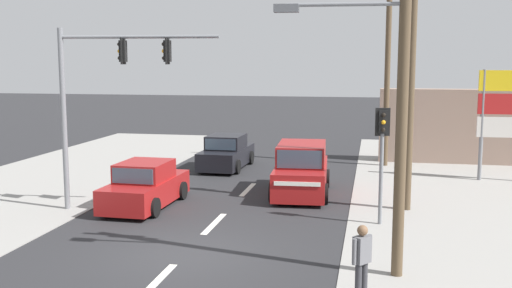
# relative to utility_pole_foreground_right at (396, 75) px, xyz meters

# --- Properties ---
(ground_plane) EXTENTS (140.00, 140.00, 0.00)m
(ground_plane) POSITION_rel_utility_pole_foreground_right_xyz_m (-5.17, 0.55, -4.64)
(ground_plane) COLOR #28282B
(lane_dash_near) EXTENTS (0.20, 2.40, 0.01)m
(lane_dash_near) POSITION_rel_utility_pole_foreground_right_xyz_m (-5.17, -1.45, -4.63)
(lane_dash_near) COLOR silver
(lane_dash_near) RESTS_ON ground
(lane_dash_mid) EXTENTS (0.20, 2.40, 0.01)m
(lane_dash_mid) POSITION_rel_utility_pole_foreground_right_xyz_m (-5.17, 3.55, -4.63)
(lane_dash_mid) COLOR silver
(lane_dash_mid) RESTS_ON ground
(lane_dash_far) EXTENTS (0.20, 2.40, 0.01)m
(lane_dash_far) POSITION_rel_utility_pole_foreground_right_xyz_m (-5.17, 8.55, -4.63)
(lane_dash_far) COLOR silver
(lane_dash_far) RESTS_ON ground
(utility_pole_foreground_right) EXTENTS (3.78, 0.43, 8.57)m
(utility_pole_foreground_right) POSITION_rel_utility_pole_foreground_right_xyz_m (0.00, 0.00, 0.00)
(utility_pole_foreground_right) COLOR brown
(utility_pole_foreground_right) RESTS_ON ground
(utility_pole_midground_right) EXTENTS (1.80, 0.26, 9.23)m
(utility_pole_midground_right) POSITION_rel_utility_pole_foreground_right_xyz_m (0.69, 6.43, 0.22)
(utility_pole_midground_right) COLOR brown
(utility_pole_midground_right) RESTS_ON ground
(utility_pole_background_right) EXTENTS (1.80, 0.26, 10.16)m
(utility_pole_background_right) POSITION_rel_utility_pole_foreground_right_xyz_m (0.11, 15.02, 0.69)
(utility_pole_background_right) COLOR brown
(utility_pole_background_right) RESTS_ON ground
(traffic_signal_mast) EXTENTS (5.28, 0.61, 6.00)m
(traffic_signal_mast) POSITION_rel_utility_pole_foreground_right_xyz_m (-9.19, 4.47, -0.49)
(traffic_signal_mast) COLOR slate
(traffic_signal_mast) RESTS_ON ground
(pedestal_signal_right_kerb) EXTENTS (0.44, 0.31, 3.56)m
(pedestal_signal_right_kerb) POSITION_rel_utility_pole_foreground_right_xyz_m (-0.20, 4.42, -2.22)
(pedestal_signal_right_kerb) COLOR slate
(pedestal_signal_right_kerb) RESTS_ON ground
(shopping_plaza_sign) EXTENTS (2.10, 0.16, 4.60)m
(shopping_plaza_sign) POSITION_rel_utility_pole_foreground_right_xyz_m (4.78, 12.22, -1.66)
(shopping_plaza_sign) COLOR slate
(shopping_plaza_sign) RESTS_ON ground
(shopfront_wall_far) EXTENTS (12.00, 1.00, 3.60)m
(shopfront_wall_far) POSITION_rel_utility_pole_foreground_right_xyz_m (5.83, 16.55, -2.84)
(shopfront_wall_far) COLOR gray
(shopfront_wall_far) RESTS_ON ground
(suv_oncoming_mid) EXTENTS (2.26, 4.63, 1.90)m
(suv_oncoming_mid) POSITION_rel_utility_pole_foreground_right_xyz_m (-3.06, 8.19, -3.75)
(suv_oncoming_mid) COLOR maroon
(suv_oncoming_mid) RESTS_ON ground
(sedan_receding_far) EXTENTS (1.98, 4.28, 1.56)m
(sedan_receding_far) POSITION_rel_utility_pole_foreground_right_xyz_m (-7.12, 12.96, -3.93)
(sedan_receding_far) COLOR black
(sedan_receding_far) RESTS_ON ground
(sedan_kerbside_parked) EXTENTS (1.98, 4.28, 1.56)m
(sedan_kerbside_parked) POSITION_rel_utility_pole_foreground_right_xyz_m (-8.04, 5.21, -3.93)
(sedan_kerbside_parked) COLOR maroon
(sedan_kerbside_parked) RESTS_ON ground
(pedestrian_at_kerb) EXTENTS (0.40, 0.45, 1.63)m
(pedestrian_at_kerb) POSITION_rel_utility_pole_foreground_right_xyz_m (-0.63, -1.68, -3.71)
(pedestrian_at_kerb) COLOR #333338
(pedestrian_at_kerb) RESTS_ON ground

